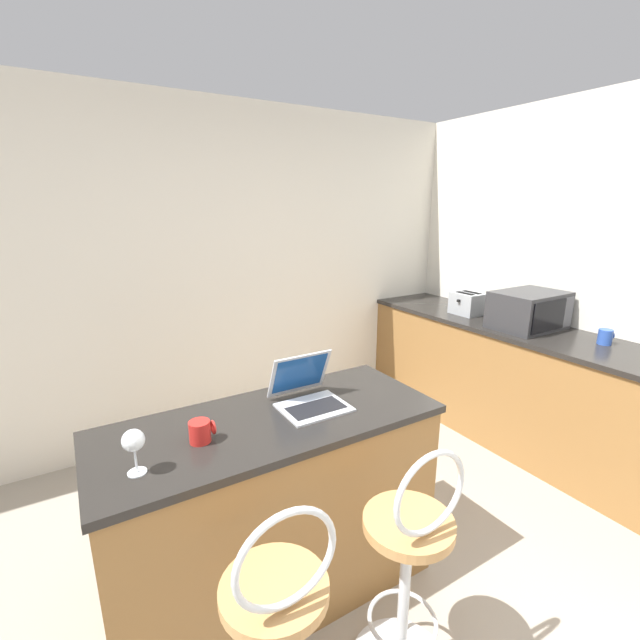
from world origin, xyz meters
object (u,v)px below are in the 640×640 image
object	(u,v)px
mug_blue	(605,337)
bar_stool_far	(409,571)
laptop	(308,392)
mug_red	(201,431)
toaster	(467,303)
microwave	(529,310)
wine_glass_tall	(133,442)

from	to	relation	value
mug_blue	bar_stool_far	bearing A→B (deg)	-168.98
laptop	mug_blue	distance (m)	2.16
bar_stool_far	mug_red	distance (m)	0.96
toaster	mug_blue	world-z (taller)	toaster
bar_stool_far	toaster	world-z (taller)	toaster
laptop	mug_red	bearing A→B (deg)	-171.95
laptop	microwave	bearing A→B (deg)	7.20
bar_stool_far	microwave	bearing A→B (deg)	24.67
bar_stool_far	wine_glass_tall	xyz separation A→B (m)	(-0.84, 0.49, 0.55)
mug_red	mug_blue	size ratio (longest dim) A/B	0.97
wine_glass_tall	mug_blue	size ratio (longest dim) A/B	1.59
laptop	microwave	xyz separation A→B (m)	(2.06, 0.26, 0.08)
mug_blue	wine_glass_tall	bearing A→B (deg)	178.32
mug_blue	mug_red	bearing A→B (deg)	176.23
toaster	mug_blue	xyz separation A→B (m)	(0.14, -1.04, -0.04)
microwave	bar_stool_far	bearing A→B (deg)	-155.33
microwave	mug_blue	bearing A→B (deg)	-80.31
laptop	microwave	distance (m)	2.08
bar_stool_far	laptop	bearing A→B (deg)	95.73
wine_glass_tall	microwave	bearing A→B (deg)	8.53
mug_blue	toaster	bearing A→B (deg)	97.39
toaster	laptop	bearing A→B (deg)	-158.52
bar_stool_far	laptop	size ratio (longest dim) A/B	3.37
laptop	toaster	size ratio (longest dim) A/B	1.29
mug_blue	microwave	bearing A→B (deg)	99.69
toaster	wine_glass_tall	xyz separation A→B (m)	(-2.79, -0.96, 0.03)
wine_glass_tall	mug_red	world-z (taller)	wine_glass_tall
wine_glass_tall	mug_red	xyz separation A→B (m)	(0.25, 0.09, -0.08)
mug_red	mug_blue	bearing A→B (deg)	-3.77
laptop	mug_red	distance (m)	0.53
laptop	wine_glass_tall	size ratio (longest dim) A/B	1.87
laptop	mug_red	world-z (taller)	laptop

